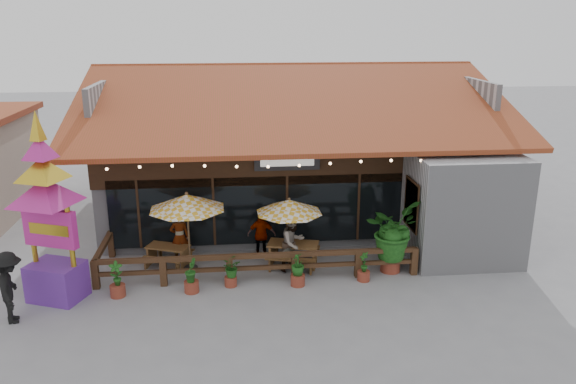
{
  "coord_description": "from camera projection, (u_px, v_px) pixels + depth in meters",
  "views": [
    {
      "loc": [
        -2.31,
        -16.31,
        7.72
      ],
      "look_at": [
        -0.5,
        1.5,
        2.24
      ],
      "focal_mm": 35.0,
      "sensor_mm": 36.0,
      "label": 1
    }
  ],
  "objects": [
    {
      "name": "diner_c",
      "position": [
        262.0,
        235.0,
        18.91
      ],
      "size": [
        1.0,
        0.52,
        1.63
      ],
      "primitive_type": "imported",
      "rotation": [
        0.0,
        0.0,
        3.01
      ],
      "color": "#321E10",
      "rests_on": "ground"
    },
    {
      "name": "umbrella_right",
      "position": [
        289.0,
        206.0,
        17.93
      ],
      "size": [
        2.83,
        2.83,
        2.33
      ],
      "color": "brown",
      "rests_on": "ground"
    },
    {
      "name": "pedestrian",
      "position": [
        10.0,
        288.0,
        14.77
      ],
      "size": [
        1.06,
        1.43,
        1.98
      ],
      "primitive_type": "imported",
      "rotation": [
        0.0,
        0.0,
        1.85
      ],
      "color": "black",
      "rests_on": "ground"
    },
    {
      "name": "restaurant_building",
      "position": [
        294.0,
        157.0,
        23.67
      ],
      "size": [
        15.5,
        14.73,
        6.09
      ],
      "color": "#ADADB2",
      "rests_on": "ground"
    },
    {
      "name": "diner_b",
      "position": [
        293.0,
        243.0,
        17.91
      ],
      "size": [
        1.15,
        1.11,
        1.86
      ],
      "primitive_type": "imported",
      "rotation": [
        0.0,
        0.0,
        0.65
      ],
      "color": "#321E10",
      "rests_on": "ground"
    },
    {
      "name": "ground",
      "position": [
        308.0,
        272.0,
        18.0
      ],
      "size": [
        100.0,
        100.0,
        0.0
      ],
      "primitive_type": "plane",
      "color": "gray",
      "rests_on": "ground"
    },
    {
      "name": "diner_a",
      "position": [
        180.0,
        237.0,
        18.57
      ],
      "size": [
        0.68,
        0.49,
        1.72
      ],
      "primitive_type": "imported",
      "rotation": [
        0.0,
        0.0,
        3.28
      ],
      "color": "#321E10",
      "rests_on": "ground"
    },
    {
      "name": "umbrella_left",
      "position": [
        187.0,
        202.0,
        17.56
      ],
      "size": [
        3.25,
        3.25,
        2.61
      ],
      "color": "brown",
      "rests_on": "ground"
    },
    {
      "name": "picnic_table_right",
      "position": [
        293.0,
        250.0,
        18.34
      ],
      "size": [
        1.94,
        1.78,
        0.78
      ],
      "color": "brown",
      "rests_on": "ground"
    },
    {
      "name": "patio_railing",
      "position": [
        238.0,
        261.0,
        17.35
      ],
      "size": [
        10.0,
        2.6,
        0.92
      ],
      "color": "#412517",
      "rests_on": "ground"
    },
    {
      "name": "picnic_table_left",
      "position": [
        168.0,
        252.0,
        18.41
      ],
      "size": [
        1.71,
        1.6,
        0.66
      ],
      "color": "brown",
      "rests_on": "ground"
    },
    {
      "name": "tropical_plant",
      "position": [
        392.0,
        232.0,
        17.68
      ],
      "size": [
        2.23,
        2.25,
        2.36
      ],
      "color": "maroon",
      "rests_on": "ground"
    },
    {
      "name": "planter_b",
      "position": [
        191.0,
        277.0,
        16.53
      ],
      "size": [
        0.44,
        0.47,
        1.07
      ],
      "color": "maroon",
      "rests_on": "ground"
    },
    {
      "name": "planter_d",
      "position": [
        298.0,
        270.0,
        16.95
      ],
      "size": [
        0.54,
        0.54,
        1.07
      ],
      "color": "maroon",
      "rests_on": "ground"
    },
    {
      "name": "planter_e",
      "position": [
        364.0,
        269.0,
        17.29
      ],
      "size": [
        0.39,
        0.39,
        0.95
      ],
      "color": "maroon",
      "rests_on": "ground"
    },
    {
      "name": "planter_c",
      "position": [
        230.0,
        270.0,
        16.9
      ],
      "size": [
        0.73,
        0.7,
        0.92
      ],
      "color": "maroon",
      "rests_on": "ground"
    },
    {
      "name": "planter_a",
      "position": [
        117.0,
        282.0,
        16.28
      ],
      "size": [
        0.44,
        0.44,
        1.09
      ],
      "color": "maroon",
      "rests_on": "ground"
    },
    {
      "name": "thai_sign_tower",
      "position": [
        46.0,
        196.0,
        15.39
      ],
      "size": [
        2.82,
        2.82,
        5.88
      ],
      "color": "#5D2892",
      "rests_on": "ground"
    }
  ]
}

